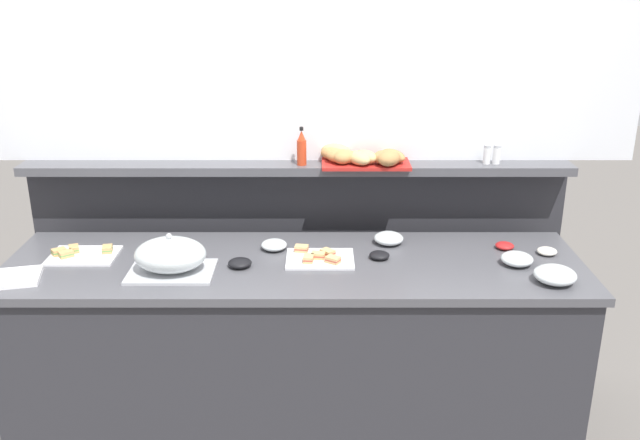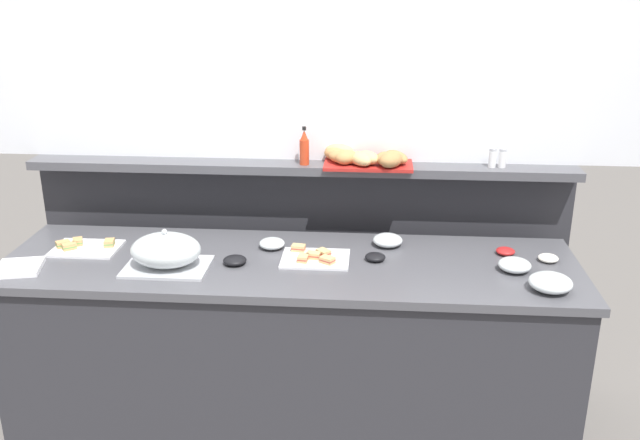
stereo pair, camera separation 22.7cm
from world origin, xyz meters
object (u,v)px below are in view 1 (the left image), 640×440
Objects in this scene: bread_basket at (358,157)px; glass_bowl_extra at (385,239)px; glass_bowl_large at (552,275)px; condiment_bowl_red at (376,255)px; glass_bowl_small at (271,245)px; napkin_stack at (14,278)px; glass_bowl_medium at (514,259)px; condiment_bowl_dark at (237,263)px; hot_sauce_bottle at (298,148)px; sandwich_platter_front at (316,258)px; condiment_bowl_cream at (501,245)px; serving_cloche at (167,257)px; sandwich_platter_side at (78,255)px; salt_shaker at (484,154)px; pepper_shaker at (493,154)px; condiment_bowl_teal at (544,251)px.

glass_bowl_extra is at bearing -61.37° from bread_basket.
glass_bowl_large is 0.70m from condiment_bowl_red.
glass_bowl_small reaches higher than napkin_stack.
condiment_bowl_dark is at bearing -178.97° from glass_bowl_medium.
glass_bowl_medium is 1.06m from hot_sauce_bottle.
glass_bowl_large is at bearing -16.67° from glass_bowl_small.
condiment_bowl_red is (0.25, 0.02, 0.00)m from sandwich_platter_front.
hot_sauce_bottle is 0.27m from bread_basket.
sandwich_platter_front is 3.30× the size of condiment_bowl_red.
glass_bowl_medium is 0.56m from glass_bowl_extra.
condiment_bowl_cream is 2.01m from napkin_stack.
glass_bowl_extra is at bearing 30.63° from sandwich_platter_front.
condiment_bowl_red is (0.45, -0.10, -0.01)m from glass_bowl_small.
glass_bowl_medium is 0.17m from condiment_bowl_cream.
glass_bowl_medium is at bearing 120.80° from glass_bowl_large.
sandwich_platter_side is at bearing 157.83° from serving_cloche.
hot_sauce_bottle reaches higher than sandwich_platter_side.
salt_shaker is (-0.04, 0.47, 0.32)m from glass_bowl_medium.
glass_bowl_small is 0.47m from hot_sauce_bottle.
napkin_stack is at bearing -175.77° from glass_bowl_medium.
salt_shaker is at bearing 12.24° from sandwich_platter_side.
glass_bowl_large is 0.36m from condiment_bowl_cream.
sandwich_platter_side is 1.72× the size of glass_bowl_large.
glass_bowl_medium is 1.51× the size of pepper_shaker.
glass_bowl_small is 0.22m from condiment_bowl_dark.
hot_sauce_bottle is at bearing 150.31° from glass_bowl_extra.
sandwich_platter_front is 1.60× the size of hot_sauce_bottle.
glass_bowl_small is 1.00m from condiment_bowl_cream.
glass_bowl_large is at bearing -32.00° from hot_sauce_bottle.
condiment_bowl_red is 1.02× the size of condiment_bowl_teal.
bread_basket is at bearing 34.04° from serving_cloche.
salt_shaker is (0.77, 0.42, 0.33)m from sandwich_platter_front.
condiment_bowl_cream is (-0.11, 0.34, -0.02)m from glass_bowl_large.
napkin_stack is (-2.00, -0.15, -0.01)m from glass_bowl_medium.
serving_cloche is 0.80× the size of bread_basket.
bread_basket is at bearing 139.67° from glass_bowl_large.
sandwich_platter_front is 1.66× the size of napkin_stack.
hot_sauce_bottle is at bearing 162.56° from condiment_bowl_cream.
hot_sauce_bottle reaches higher than serving_cloche.
bread_basket is at bearing -177.56° from pepper_shaker.
glass_bowl_medium is at bearing -26.79° from hot_sauce_bottle.
glass_bowl_extra is at bearing 19.23° from serving_cloche.
sandwich_platter_side is at bearing -167.76° from salt_shaker.
hot_sauce_bottle reaches higher than condiment_bowl_dark.
glass_bowl_large is 0.96× the size of napkin_stack.
pepper_shaker is at bearing 35.95° from condiment_bowl_red.
glass_bowl_large is 2.10m from napkin_stack.
serving_cloche reaches higher than glass_bowl_large.
pepper_shaker reaches higher than sandwich_platter_front.
glass_bowl_medium is 1.02m from glass_bowl_small.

